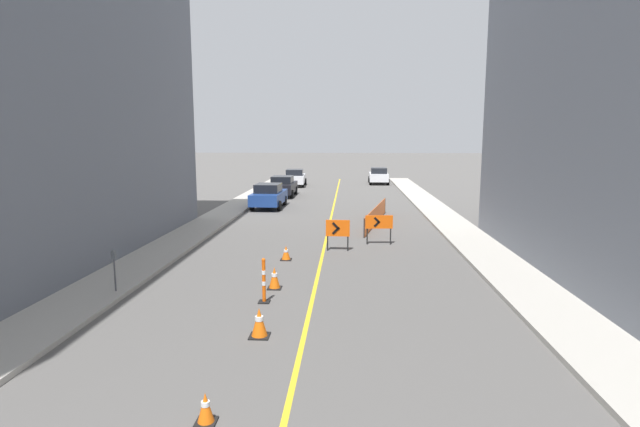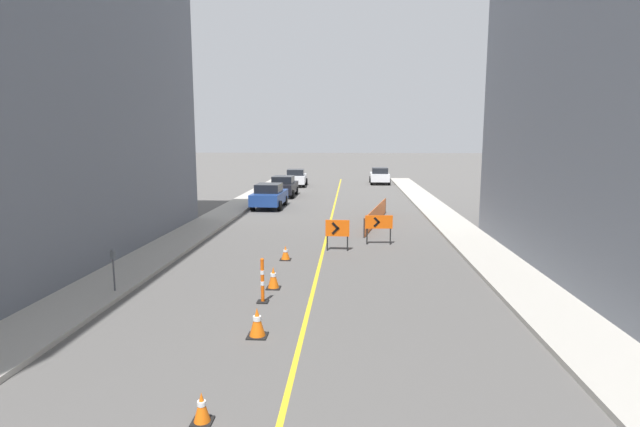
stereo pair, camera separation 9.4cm
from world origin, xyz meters
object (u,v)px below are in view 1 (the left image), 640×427
Objects in this scene: arrow_barricade_primary at (338,229)px; arrow_barricade_secondary at (379,223)px; parked_car_curb_near at (269,196)px; parked_car_curb_mid at (283,186)px; parked_car_curb_far at (295,178)px; parking_meter_near_curb at (114,262)px; traffic_cone_fifth at (274,278)px; traffic_cone_third at (206,408)px; parked_car_opposite_side at (379,176)px; delineator_post_rear at (264,283)px; traffic_cone_farthest at (286,253)px; traffic_cone_fourth at (259,322)px.

arrow_barricade_primary is 1.00× the size of arrow_barricade_secondary.
parked_car_curb_near is 6.45m from parked_car_curb_mid.
arrow_barricade_secondary is 0.29× the size of parked_car_curb_mid.
parked_car_curb_far is at bearing 101.90° from arrow_barricade_primary.
parking_meter_near_curb is (-1.60, -24.74, 0.21)m from parked_car_curb_mid.
arrow_barricade_secondary is at bearing 61.55° from traffic_cone_fifth.
parked_car_opposite_side is (5.18, 42.16, 0.54)m from traffic_cone_third.
delineator_post_rear is 0.29× the size of parked_car_curb_near.
parked_car_curb_mid and parked_car_opposite_side have the same top height.
delineator_post_rear is at bearing -79.58° from parked_car_curb_near.
arrow_barricade_primary is 0.29× the size of parked_car_curb_far.
parked_car_curb_near is at bearing 101.74° from traffic_cone_farthest.
traffic_cone_farthest is 28.61m from parked_car_curb_far.
traffic_cone_fifth is 32.17m from parked_car_curb_far.
delineator_post_rear is 1.00× the size of arrow_barricade_primary.
parked_car_opposite_side is at bearing 85.65° from arrow_barricade_primary.
delineator_post_rear is 25.26m from parked_car_curb_mid.
parked_car_curb_far reaches higher than traffic_cone_farthest.
parked_car_curb_mid is at bearing 96.45° from traffic_cone_fourth.
traffic_cone_fifth is 7.43m from arrow_barricade_secondary.
arrow_barricade_primary is 0.29× the size of parked_car_opposite_side.
arrow_barricade_secondary is at bearing 75.48° from traffic_cone_third.
arrow_barricade_primary is at bearing -95.21° from parked_car_opposite_side.
delineator_post_rear is 0.29× the size of parked_car_opposite_side.
traffic_cone_third is 0.41× the size of delineator_post_rear.
traffic_cone_farthest is at bearing 90.36° from traffic_cone_third.
traffic_cone_fifth is at bearing -97.16° from parked_car_opposite_side.
arrow_barricade_primary is (1.90, 1.64, 0.61)m from traffic_cone_farthest.
parking_meter_near_curb is (-1.66, -32.98, 0.21)m from parked_car_curb_far.
parked_car_curb_far is at bearing 95.08° from traffic_cone_fifth.
traffic_cone_fifth is (0.03, 7.23, 0.08)m from traffic_cone_third.
arrow_barricade_primary reaches higher than traffic_cone_fifth.
parked_car_opposite_side is (8.11, 17.57, 0.00)m from parked_car_curb_near.
traffic_cone_fifth reaches higher than traffic_cone_farthest.
traffic_cone_farthest is 2.58m from arrow_barricade_primary.
parked_car_opposite_side is at bearing 66.90° from parked_car_curb_near.
arrow_barricade_secondary is at bearing -78.69° from parked_car_curb_far.
traffic_cone_third is at bearing -108.87° from arrow_barricade_secondary.
traffic_cone_fourth is at bearing -96.07° from parked_car_opposite_side.
parking_meter_near_curb is at bearing -141.49° from arrow_barricade_secondary.
traffic_cone_fifth is (-0.20, 3.70, -0.01)m from traffic_cone_fourth.
parking_meter_near_curb is (-4.41, 0.36, 0.46)m from delineator_post_rear.
traffic_cone_third is at bearing -89.64° from traffic_cone_farthest.
parked_car_curb_near and parked_car_curb_far have the same top height.
traffic_cone_farthest is 31.80m from parked_car_opposite_side.
delineator_post_rear is 8.62m from arrow_barricade_secondary.
parked_car_curb_near is at bearing -93.16° from parked_car_curb_far.
traffic_cone_third is 7.23m from traffic_cone_fifth.
delineator_post_rear is at bearing -97.01° from parked_car_opposite_side.
parking_meter_near_curb is (-1.54, -18.30, 0.21)m from parked_car_curb_near.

